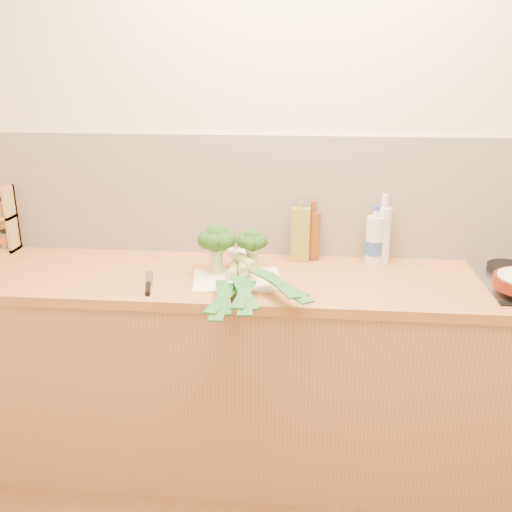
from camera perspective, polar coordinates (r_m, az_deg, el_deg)
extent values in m
plane|color=beige|center=(2.54, 4.62, 8.80)|extent=(3.50, 0.00, 3.50)
cube|color=silver|center=(2.55, 4.54, 5.89)|extent=(3.20, 0.02, 0.54)
cube|color=#AB7747|center=(2.56, 3.98, -12.01)|extent=(3.20, 0.60, 0.86)
cube|color=#B86536|center=(2.36, 4.23, -2.57)|extent=(3.20, 0.62, 0.04)
cylinder|color=black|center=(2.59, 23.91, -1.12)|extent=(0.17, 0.17, 0.03)
cube|color=white|center=(2.30, -1.95, -2.39)|extent=(0.38, 0.30, 0.01)
cylinder|color=#A5B76A|center=(2.36, -3.89, -0.50)|extent=(0.05, 0.05, 0.10)
sphere|color=#193B10|center=(2.32, -3.95, 2.06)|extent=(0.10, 0.10, 0.10)
sphere|color=#193B10|center=(2.32, -2.87, 1.66)|extent=(0.07, 0.07, 0.07)
sphere|color=#193B10|center=(2.35, -3.15, 1.91)|extent=(0.07, 0.07, 0.07)
sphere|color=#193B10|center=(2.37, -4.01, 2.00)|extent=(0.07, 0.07, 0.07)
sphere|color=#193B10|center=(2.35, -4.82, 1.85)|extent=(0.07, 0.07, 0.07)
sphere|color=#193B10|center=(2.31, -4.98, 1.57)|extent=(0.07, 0.07, 0.07)
sphere|color=#193B10|center=(2.29, -4.35, 1.38)|extent=(0.07, 0.07, 0.07)
sphere|color=#193B10|center=(2.29, -3.40, 1.42)|extent=(0.07, 0.07, 0.07)
cylinder|color=#A5B76A|center=(2.36, -0.37, -0.43)|extent=(0.05, 0.05, 0.10)
sphere|color=#193B10|center=(2.33, -0.37, 1.84)|extent=(0.08, 0.08, 0.08)
sphere|color=#193B10|center=(2.33, 0.51, 1.51)|extent=(0.06, 0.06, 0.06)
sphere|color=#193B10|center=(2.36, 0.24, 1.72)|extent=(0.06, 0.06, 0.06)
sphere|color=#193B10|center=(2.37, -0.48, 1.79)|extent=(0.06, 0.06, 0.06)
sphere|color=#193B10|center=(2.35, -1.13, 1.66)|extent=(0.06, 0.06, 0.06)
sphere|color=#193B10|center=(2.32, -1.21, 1.44)|extent=(0.06, 0.06, 0.06)
sphere|color=#193B10|center=(2.30, -0.66, 1.28)|extent=(0.06, 0.06, 0.06)
sphere|color=#193B10|center=(2.31, 0.11, 1.31)|extent=(0.06, 0.06, 0.06)
cylinder|color=white|center=(2.49, -1.78, -0.09)|extent=(0.04, 0.14, 0.04)
cylinder|color=#87A452|center=(2.35, -2.20, -1.25)|extent=(0.04, 0.17, 0.04)
cube|color=#1C4F1C|center=(2.05, -3.31, -4.31)|extent=(0.10, 0.30, 0.02)
cube|color=#1C4F1C|center=(2.03, -3.39, -4.48)|extent=(0.05, 0.34, 0.01)
cube|color=#1C4F1C|center=(2.06, -3.27, -4.10)|extent=(0.10, 0.28, 0.02)
cylinder|color=white|center=(2.43, -1.31, -0.10)|extent=(0.05, 0.12, 0.04)
cylinder|color=#87A452|center=(2.31, -1.28, -1.07)|extent=(0.06, 0.14, 0.04)
cube|color=#1C4F1C|center=(2.04, -1.19, -3.83)|extent=(0.06, 0.30, 0.02)
cube|color=#1C4F1C|center=(2.02, -1.18, -3.99)|extent=(0.09, 0.34, 0.01)
cube|color=#1C4F1C|center=(2.05, -1.19, -3.62)|extent=(0.13, 0.28, 0.02)
cylinder|color=white|center=(2.40, -2.11, 0.14)|extent=(0.09, 0.11, 0.04)
cylinder|color=#87A452|center=(2.31, -0.93, -0.64)|extent=(0.10, 0.13, 0.04)
cube|color=#1C4F1C|center=(2.08, 2.47, -2.91)|extent=(0.15, 0.29, 0.02)
cube|color=#1C4F1C|center=(2.06, 2.75, -3.04)|extent=(0.22, 0.31, 0.01)
cube|color=#1C4F1C|center=(2.08, 2.34, -2.72)|extent=(0.23, 0.23, 0.02)
cube|color=silver|center=(2.37, -10.64, -2.19)|extent=(0.07, 0.17, 0.00)
cylinder|color=black|center=(2.24, -10.74, -3.22)|extent=(0.05, 0.11, 0.02)
cube|color=tan|center=(2.87, -23.24, 3.42)|extent=(0.01, 0.10, 0.30)
cylinder|color=gray|center=(2.91, -23.74, 1.50)|extent=(0.04, 0.04, 0.07)
cylinder|color=gray|center=(2.88, -24.14, 4.45)|extent=(0.04, 0.04, 0.07)
cube|color=olive|center=(2.51, 4.47, 2.12)|extent=(0.08, 0.05, 0.24)
cylinder|color=olive|center=(2.47, 4.55, 5.13)|extent=(0.02, 0.02, 0.03)
cylinder|color=silver|center=(2.54, 12.52, 2.02)|extent=(0.07, 0.07, 0.25)
cylinder|color=silver|center=(2.50, 12.77, 5.38)|extent=(0.03, 0.03, 0.06)
cylinder|color=brown|center=(2.54, 5.68, 2.02)|extent=(0.06, 0.06, 0.22)
cylinder|color=brown|center=(2.51, 5.78, 4.94)|extent=(0.03, 0.03, 0.05)
cylinder|color=silver|center=(2.53, 11.75, 1.54)|extent=(0.08, 0.08, 0.21)
cylinder|color=silver|center=(2.49, 11.93, 4.18)|extent=(0.03, 0.03, 0.03)
cylinder|color=#2D51A8|center=(2.54, 11.70, 0.86)|extent=(0.08, 0.08, 0.06)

